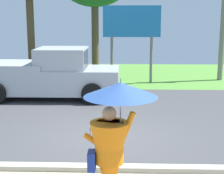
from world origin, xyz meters
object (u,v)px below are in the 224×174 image
(monk_pedestrian, at_px, (112,141))
(roadside_billboard, at_px, (132,27))
(pickup_truck, at_px, (50,75))
(utility_pole, at_px, (224,13))

(monk_pedestrian, relative_size, roadside_billboard, 0.61)
(pickup_truck, relative_size, roadside_billboard, 1.49)
(pickup_truck, height_order, roadside_billboard, roadside_billboard)
(pickup_truck, xyz_separation_m, utility_pole, (7.41, 4.05, 2.32))
(monk_pedestrian, distance_m, pickup_truck, 8.28)
(utility_pole, relative_size, roadside_billboard, 1.73)
(monk_pedestrian, bearing_deg, utility_pole, 77.16)
(monk_pedestrian, height_order, pickup_truck, monk_pedestrian)
(utility_pole, bearing_deg, roadside_billboard, -168.46)
(monk_pedestrian, xyz_separation_m, roadside_billboard, (0.52, 11.02, 1.40))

